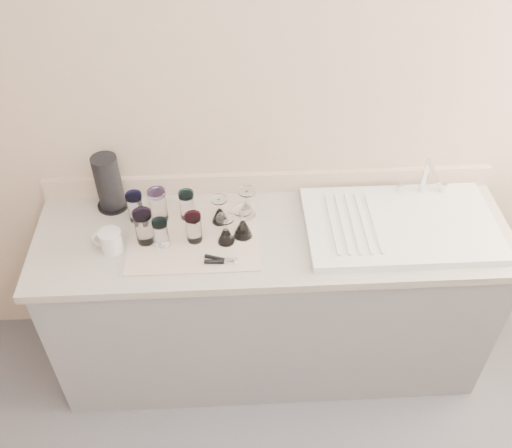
{
  "coord_description": "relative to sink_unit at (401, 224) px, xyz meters",
  "views": [
    {
      "loc": [
        -0.17,
        -0.57,
        2.6
      ],
      "look_at": [
        -0.08,
        1.15,
        1.0
      ],
      "focal_mm": 40.0,
      "sensor_mm": 36.0,
      "label": 1
    }
  ],
  "objects": [
    {
      "name": "room_envelope",
      "position": [
        -0.55,
        -1.2,
        0.64
      ],
      "size": [
        3.54,
        3.5,
        2.52
      ],
      "color": "#55555A",
      "rests_on": "ground"
    },
    {
      "name": "paper_towel_roll",
      "position": [
        -1.27,
        0.21,
        0.11
      ],
      "size": [
        0.14,
        0.14,
        0.27
      ],
      "color": "black",
      "rests_on": "counter_unit"
    },
    {
      "name": "tumbler_teal",
      "position": [
        -1.14,
        0.11,
        0.06
      ],
      "size": [
        0.07,
        0.07,
        0.14
      ],
      "color": "white",
      "rests_on": "dish_towel"
    },
    {
      "name": "tumbler_purple",
      "position": [
        -0.92,
        0.11,
        0.06
      ],
      "size": [
        0.07,
        0.07,
        0.14
      ],
      "color": "white",
      "rests_on": "dish_towel"
    },
    {
      "name": "tumbler_magenta",
      "position": [
        -1.09,
        -0.03,
        0.07
      ],
      "size": [
        0.08,
        0.08,
        0.16
      ],
      "color": "white",
      "rests_on": "dish_towel"
    },
    {
      "name": "goblet_front_left",
      "position": [
        -0.76,
        -0.05,
        0.03
      ],
      "size": [
        0.07,
        0.07,
        0.13
      ],
      "color": "white",
      "rests_on": "dish_towel"
    },
    {
      "name": "tumbler_blue",
      "position": [
        -1.02,
        -0.06,
        0.05
      ],
      "size": [
        0.06,
        0.06,
        0.13
      ],
      "color": "white",
      "rests_on": "dish_towel"
    },
    {
      "name": "tumbler_cyan",
      "position": [
        -1.05,
        0.1,
        0.07
      ],
      "size": [
        0.08,
        0.08,
        0.16
      ],
      "color": "white",
      "rests_on": "dish_towel"
    },
    {
      "name": "goblet_back_left",
      "position": [
        -0.78,
        0.07,
        0.03
      ],
      "size": [
        0.07,
        0.07,
        0.13
      ],
      "color": "white",
      "rests_on": "dish_towel"
    },
    {
      "name": "white_mug",
      "position": [
        -1.23,
        -0.07,
        0.03
      ],
      "size": [
        0.14,
        0.11,
        0.1
      ],
      "color": "silver",
      "rests_on": "counter_unit"
    },
    {
      "name": "can_opener",
      "position": [
        -0.78,
        -0.17,
        -0.0
      ],
      "size": [
        0.14,
        0.06,
        0.02
      ],
      "color": "silver",
      "rests_on": "dish_towel"
    },
    {
      "name": "sink_unit",
      "position": [
        0.0,
        0.0,
        0.0
      ],
      "size": [
        0.82,
        0.5,
        0.22
      ],
      "color": "white",
      "rests_on": "counter_unit"
    },
    {
      "name": "goblet_back_right",
      "position": [
        -0.66,
        0.11,
        0.04
      ],
      "size": [
        0.08,
        0.08,
        0.14
      ],
      "color": "white",
      "rests_on": "dish_towel"
    },
    {
      "name": "goblet_front_right",
      "position": [
        -0.69,
        -0.02,
        0.04
      ],
      "size": [
        0.08,
        0.08,
        0.15
      ],
      "color": "white",
      "rests_on": "dish_towel"
    },
    {
      "name": "counter_unit",
      "position": [
        -0.55,
        -0.0,
        -0.47
      ],
      "size": [
        2.06,
        0.62,
        0.9
      ],
      "color": "slate",
      "rests_on": "ground"
    },
    {
      "name": "tumbler_lavender",
      "position": [
        -0.89,
        -0.04,
        0.06
      ],
      "size": [
        0.07,
        0.07,
        0.14
      ],
      "color": "white",
      "rests_on": "dish_towel"
    },
    {
      "name": "dish_towel",
      "position": [
        -0.9,
        -0.02,
        -0.02
      ],
      "size": [
        0.55,
        0.42,
        0.01
      ],
      "primitive_type": "cube",
      "color": "beige",
      "rests_on": "counter_unit"
    }
  ]
}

